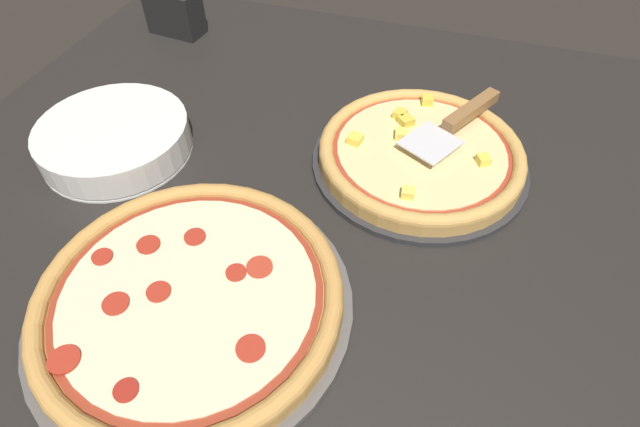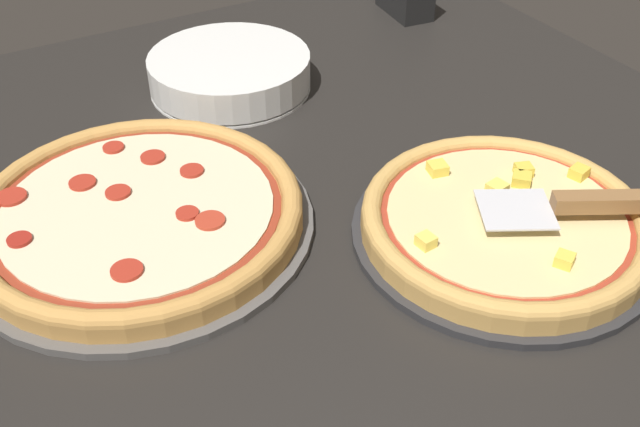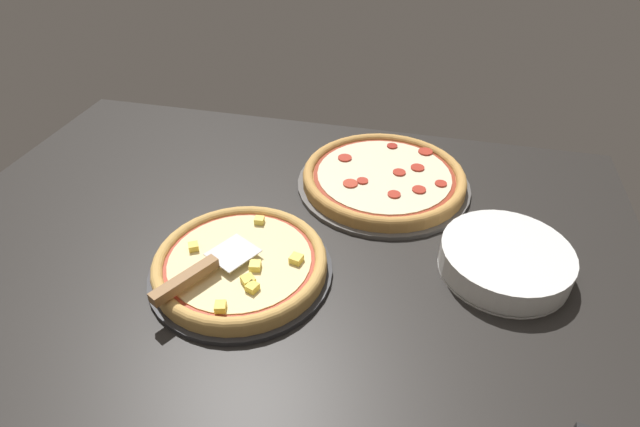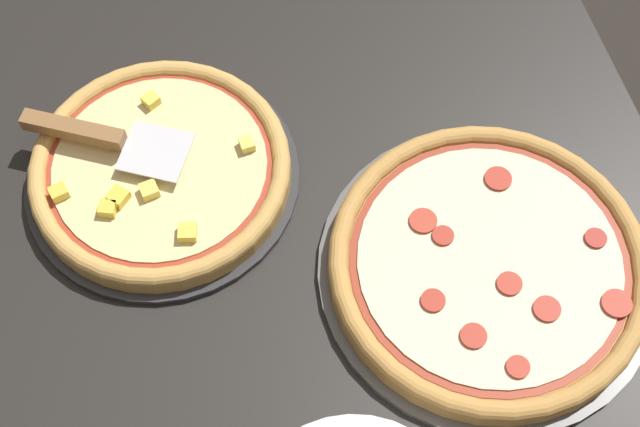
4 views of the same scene
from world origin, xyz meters
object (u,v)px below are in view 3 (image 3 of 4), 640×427
at_px(pizza_front, 240,262).
at_px(pizza_back, 384,177).
at_px(serving_spatula, 195,274).
at_px(plate_stack, 505,260).

xyz_separation_m(pizza_front, pizza_back, (0.23, 0.37, -0.00)).
distance_m(pizza_back, serving_spatula, 0.53).
xyz_separation_m(pizza_back, plate_stack, (0.27, -0.24, 0.00)).
bearing_deg(pizza_back, serving_spatula, -122.49).
height_order(pizza_front, pizza_back, pizza_front).
bearing_deg(plate_stack, serving_spatula, -159.76).
relative_size(pizza_front, pizza_back, 0.86).
xyz_separation_m(pizza_back, serving_spatula, (-0.29, -0.45, 0.03)).
bearing_deg(pizza_back, pizza_front, -122.02).
bearing_deg(pizza_front, serving_spatula, -124.63).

